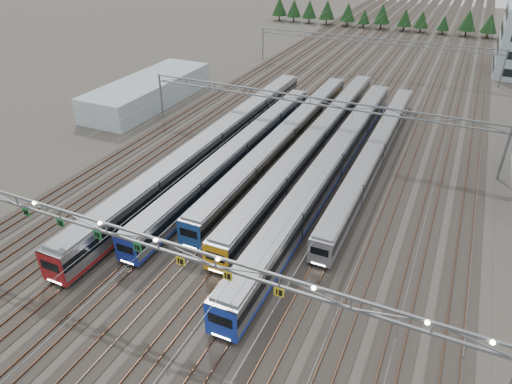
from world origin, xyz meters
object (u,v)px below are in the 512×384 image
at_px(train_b, 239,152).
at_px(train_c, 285,139).
at_px(gantry_near, 157,247).
at_px(gantry_mid, 310,106).
at_px(train_e, 331,165).
at_px(gantry_far, 373,45).
at_px(train_d, 315,142).
at_px(train_f, 375,152).
at_px(train_a, 214,144).
at_px(west_shed, 149,91).

bearing_deg(train_b, train_c, 58.03).
bearing_deg(gantry_near, train_b, 103.14).
xyz_separation_m(train_c, gantry_mid, (2.25, 4.19, 4.24)).
relative_size(train_e, gantry_mid, 1.13).
distance_m(train_e, gantry_far, 55.47).
height_order(train_d, gantry_far, gantry_far).
bearing_deg(gantry_far, train_f, -76.75).
bearing_deg(train_a, train_d, 28.57).
distance_m(train_d, west_shed, 38.02).
bearing_deg(train_b, train_f, 25.64).
xyz_separation_m(train_a, gantry_near, (11.20, -29.42, 4.80)).
bearing_deg(train_e, train_c, 147.60).
bearing_deg(train_a, west_shed, 145.73).
distance_m(train_c, gantry_far, 49.43).
bearing_deg(train_e, train_a, -177.48).
height_order(train_e, gantry_near, gantry_near).
bearing_deg(train_c, train_a, -144.15).
height_order(train_c, gantry_mid, gantry_mid).
distance_m(gantry_mid, gantry_far, 45.00).
relative_size(train_b, train_f, 0.98).
relative_size(gantry_near, gantry_mid, 1.00).
relative_size(train_a, train_f, 1.21).
height_order(train_b, west_shed, west_shed).
xyz_separation_m(train_a, gantry_far, (11.25, 55.70, 4.10)).
relative_size(train_b, gantry_far, 0.91).
height_order(gantry_near, gantry_mid, gantry_near).
height_order(gantry_near, gantry_far, gantry_near).
bearing_deg(train_a, gantry_mid, 43.56).
distance_m(train_a, train_f, 23.86).
xyz_separation_m(train_c, train_d, (4.50, 0.85, 0.00)).
height_order(train_f, west_shed, west_shed).
distance_m(train_a, gantry_mid, 16.06).
distance_m(train_b, train_e, 13.58).
bearing_deg(west_shed, train_f, -9.97).
height_order(gantry_mid, west_shed, gantry_mid).
distance_m(gantry_mid, west_shed, 35.40).
distance_m(train_e, west_shed, 44.22).
bearing_deg(train_a, train_b, -8.92).
bearing_deg(gantry_far, west_shed, -131.23).
bearing_deg(train_d, gantry_mid, 123.93).
height_order(train_c, gantry_near, gantry_near).
relative_size(train_c, gantry_near, 1.00).
distance_m(train_e, train_f, 8.45).
xyz_separation_m(gantry_far, west_shed, (-34.76, -39.67, -4.03)).
height_order(train_e, gantry_mid, gantry_mid).
relative_size(train_a, train_d, 1.02).
distance_m(train_a, train_d, 15.37).
distance_m(train_e, gantry_near, 31.34).
xyz_separation_m(train_b, train_c, (4.50, 7.21, 0.09)).
bearing_deg(train_b, train_d, 41.84).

